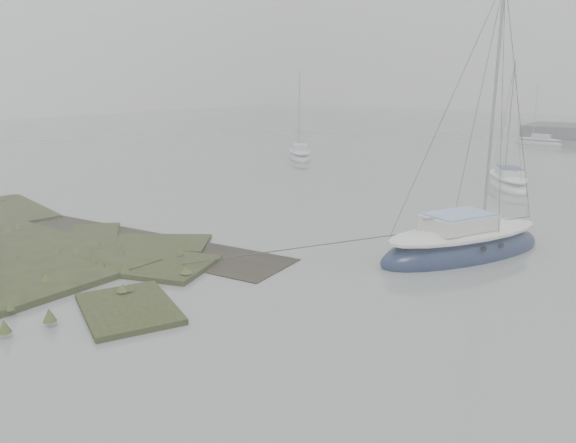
{
  "coord_description": "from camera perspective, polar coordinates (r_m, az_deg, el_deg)",
  "views": [
    {
      "loc": [
        13.43,
        -10.01,
        6.67
      ],
      "look_at": [
        2.09,
        5.23,
        1.8
      ],
      "focal_mm": 35.0,
      "sensor_mm": 36.0,
      "label": 1
    }
  ],
  "objects": [
    {
      "name": "ground",
      "position": [
        42.73,
        17.93,
        4.69
      ],
      "size": [
        160.0,
        160.0,
        0.0
      ],
      "primitive_type": "plane",
      "color": "slate",
      "rests_on": "ground"
    },
    {
      "name": "sailboat_main",
      "position": [
        22.79,
        17.32,
        -2.43
      ],
      "size": [
        5.61,
        8.09,
        10.93
      ],
      "rotation": [
        0.0,
        0.0,
        -0.44
      ],
      "color": "#141E3B",
      "rests_on": "ground"
    },
    {
      "name": "sailboat_white",
      "position": [
        37.96,
        21.37,
        3.66
      ],
      "size": [
        4.69,
        6.08,
        8.35
      ],
      "rotation": [
        0.0,
        0.0,
        0.53
      ],
      "color": "silver",
      "rests_on": "ground"
    },
    {
      "name": "sailboat_far_a",
      "position": [
        48.12,
        1.22,
        6.69
      ],
      "size": [
        5.04,
        5.45,
        7.9
      ],
      "rotation": [
        0.0,
        0.0,
        0.71
      ],
      "color": "#9EA1A6",
      "rests_on": "ground"
    },
    {
      "name": "sailboat_far_c",
      "position": [
        64.03,
        24.08,
        7.34
      ],
      "size": [
        4.92,
        2.04,
        6.75
      ],
      "rotation": [
        0.0,
        0.0,
        1.47
      ],
      "color": "#A4A8AE",
      "rests_on": "ground"
    }
  ]
}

